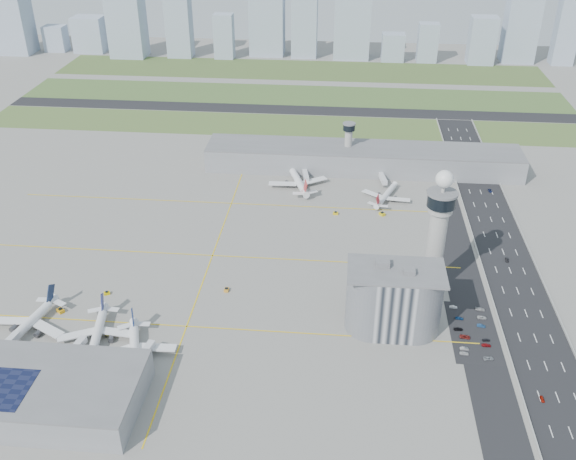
# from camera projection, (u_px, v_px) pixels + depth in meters

# --- Properties ---
(ground) EXTENTS (1000.00, 1000.00, 0.00)m
(ground) POSITION_uv_depth(u_px,v_px,m) (281.00, 292.00, 312.08)
(ground) COLOR gray
(grass_strip_0) EXTENTS (480.00, 50.00, 0.08)m
(grass_strip_0) POSITION_uv_depth(u_px,v_px,m) (285.00, 126.00, 507.49)
(grass_strip_0) COLOR #4F6C33
(grass_strip_0) RESTS_ON ground
(grass_strip_1) EXTENTS (480.00, 60.00, 0.08)m
(grass_strip_1) POSITION_uv_depth(u_px,v_px,m) (293.00, 95.00, 572.10)
(grass_strip_1) COLOR #496B32
(grass_strip_1) RESTS_ON ground
(grass_strip_2) EXTENTS (480.00, 70.00, 0.08)m
(grass_strip_2) POSITION_uv_depth(u_px,v_px,m) (300.00, 70.00, 641.02)
(grass_strip_2) COLOR #4C612E
(grass_strip_2) RESTS_ON ground
(runway) EXTENTS (480.00, 22.00, 0.10)m
(runway) POSITION_uv_depth(u_px,v_px,m) (289.00, 110.00, 539.35)
(runway) COLOR black
(runway) RESTS_ON ground
(highway) EXTENTS (28.00, 500.00, 0.10)m
(highway) POSITION_uv_depth(u_px,v_px,m) (523.00, 306.00, 302.87)
(highway) COLOR black
(highway) RESTS_ON ground
(barrier_left) EXTENTS (0.60, 500.00, 1.20)m
(barrier_left) POSITION_uv_depth(u_px,v_px,m) (493.00, 303.00, 303.71)
(barrier_left) COLOR #9E9E99
(barrier_left) RESTS_ON ground
(barrier_right) EXTENTS (0.60, 500.00, 1.20)m
(barrier_right) POSITION_uv_depth(u_px,v_px,m) (554.00, 306.00, 301.48)
(barrier_right) COLOR #9E9E99
(barrier_right) RESTS_ON ground
(landside_road) EXTENTS (18.00, 260.00, 0.08)m
(landside_road) POSITION_uv_depth(u_px,v_px,m) (473.00, 316.00, 296.26)
(landside_road) COLOR black
(landside_road) RESTS_ON ground
(parking_lot) EXTENTS (20.00, 44.00, 0.10)m
(parking_lot) POSITION_uv_depth(u_px,v_px,m) (472.00, 332.00, 286.08)
(parking_lot) COLOR black
(parking_lot) RESTS_ON ground
(taxiway_line_h_0) EXTENTS (260.00, 0.60, 0.01)m
(taxiway_line_h_0) POSITION_uv_depth(u_px,v_px,m) (187.00, 326.00, 289.43)
(taxiway_line_h_0) COLOR yellow
(taxiway_line_h_0) RESTS_ON ground
(taxiway_line_h_1) EXTENTS (260.00, 0.60, 0.01)m
(taxiway_line_h_1) POSITION_uv_depth(u_px,v_px,m) (212.00, 256.00, 341.12)
(taxiway_line_h_1) COLOR yellow
(taxiway_line_h_1) RESTS_ON ground
(taxiway_line_h_2) EXTENTS (260.00, 0.60, 0.01)m
(taxiway_line_h_2) POSITION_uv_depth(u_px,v_px,m) (231.00, 203.00, 392.81)
(taxiway_line_h_2) COLOR yellow
(taxiway_line_h_2) RESTS_ON ground
(taxiway_line_v) EXTENTS (0.60, 260.00, 0.01)m
(taxiway_line_v) POSITION_uv_depth(u_px,v_px,m) (212.00, 256.00, 341.12)
(taxiway_line_v) COLOR yellow
(taxiway_line_v) RESTS_ON ground
(control_tower) EXTENTS (14.00, 14.00, 64.50)m
(control_tower) POSITION_uv_depth(u_px,v_px,m) (438.00, 229.00, 295.65)
(control_tower) COLOR #ADAAA5
(control_tower) RESTS_ON ground
(secondary_tower) EXTENTS (8.60, 8.60, 31.90)m
(secondary_tower) POSITION_uv_depth(u_px,v_px,m) (348.00, 142.00, 429.48)
(secondary_tower) COLOR #ADAAA5
(secondary_tower) RESTS_ON ground
(admin_building) EXTENTS (42.00, 24.00, 33.50)m
(admin_building) POSITION_uv_depth(u_px,v_px,m) (394.00, 300.00, 281.31)
(admin_building) COLOR #B2B2B7
(admin_building) RESTS_ON ground
(terminal_pier) EXTENTS (210.00, 32.00, 15.80)m
(terminal_pier) POSITION_uv_depth(u_px,v_px,m) (362.00, 158.00, 432.42)
(terminal_pier) COLOR gray
(terminal_pier) RESTS_ON ground
(near_terminal) EXTENTS (84.00, 42.00, 13.00)m
(near_terminal) POSITION_uv_depth(u_px,v_px,m) (31.00, 391.00, 245.24)
(near_terminal) COLOR gray
(near_terminal) RESTS_ON ground
(airplane_near_a) EXTENTS (45.68, 50.70, 12.26)m
(airplane_near_a) POSITION_uv_depth(u_px,v_px,m) (25.00, 321.00, 282.89)
(airplane_near_a) COLOR white
(airplane_near_a) RESTS_ON ground
(airplane_near_b) EXTENTS (41.95, 46.97, 11.59)m
(airplane_near_b) POSITION_uv_depth(u_px,v_px,m) (96.00, 330.00, 277.87)
(airplane_near_b) COLOR white
(airplane_near_b) RESTS_ON ground
(airplane_near_c) EXTENTS (46.65, 50.72, 11.73)m
(airplane_near_c) POSITION_uv_depth(u_px,v_px,m) (134.00, 347.00, 268.19)
(airplane_near_c) COLOR white
(airplane_near_c) RESTS_ON ground
(airplane_far_a) EXTENTS (51.24, 55.62, 12.81)m
(airplane_far_a) POSITION_uv_depth(u_px,v_px,m) (298.00, 176.00, 411.66)
(airplane_far_a) COLOR white
(airplane_far_a) RESTS_ON ground
(airplane_far_b) EXTENTS (42.43, 45.57, 10.29)m
(airplane_far_b) POSITION_uv_depth(u_px,v_px,m) (387.00, 192.00, 395.33)
(airplane_far_b) COLOR white
(airplane_far_b) RESTS_ON ground
(jet_bridge_near_1) EXTENTS (5.39, 14.31, 5.70)m
(jet_bridge_near_1) POSITION_uv_depth(u_px,v_px,m) (67.00, 362.00, 264.73)
(jet_bridge_near_1) COLOR silver
(jet_bridge_near_1) RESTS_ON ground
(jet_bridge_near_2) EXTENTS (5.39, 14.31, 5.70)m
(jet_bridge_near_2) POSITION_uv_depth(u_px,v_px,m) (138.00, 367.00, 262.34)
(jet_bridge_near_2) COLOR silver
(jet_bridge_near_2) RESTS_ON ground
(jet_bridge_far_0) EXTENTS (5.39, 14.31, 5.70)m
(jet_bridge_far_0) POSITION_uv_depth(u_px,v_px,m) (305.00, 173.00, 424.21)
(jet_bridge_far_0) COLOR silver
(jet_bridge_far_0) RESTS_ON ground
(jet_bridge_far_1) EXTENTS (5.39, 14.31, 5.70)m
(jet_bridge_far_1) POSITION_uv_depth(u_px,v_px,m) (380.00, 176.00, 420.21)
(jet_bridge_far_1) COLOR silver
(jet_bridge_far_1) RESTS_ON ground
(tug_0) EXTENTS (4.34, 4.12, 2.08)m
(tug_0) POSITION_uv_depth(u_px,v_px,m) (60.00, 310.00, 298.07)
(tug_0) COLOR orange
(tug_0) RESTS_ON ground
(tug_1) EXTENTS (3.40, 2.99, 1.65)m
(tug_1) POSITION_uv_depth(u_px,v_px,m) (107.00, 293.00, 310.42)
(tug_1) COLOR #D2B400
(tug_1) RESTS_ON ground
(tug_2) EXTENTS (3.70, 2.59, 2.12)m
(tug_2) POSITION_uv_depth(u_px,v_px,m) (110.00, 333.00, 283.95)
(tug_2) COLOR yellow
(tug_2) RESTS_ON ground
(tug_3) EXTENTS (2.17, 3.08, 1.75)m
(tug_3) POSITION_uv_depth(u_px,v_px,m) (226.00, 289.00, 312.77)
(tug_3) COLOR orange
(tug_3) RESTS_ON ground
(tug_4) EXTENTS (3.12, 2.22, 1.76)m
(tug_4) POSITION_uv_depth(u_px,v_px,m) (336.00, 213.00, 380.31)
(tug_4) COLOR gold
(tug_4) RESTS_ON ground
(tug_5) EXTENTS (4.00, 4.26, 2.04)m
(tug_5) POSITION_uv_depth(u_px,v_px,m) (382.00, 214.00, 379.34)
(tug_5) COLOR gold
(tug_5) RESTS_ON ground
(car_lot_0) EXTENTS (3.86, 1.81, 1.28)m
(car_lot_0) POSITION_uv_depth(u_px,v_px,m) (464.00, 353.00, 272.75)
(car_lot_0) COLOR silver
(car_lot_0) RESTS_ON ground
(car_lot_1) EXTENTS (3.79, 1.47, 1.23)m
(car_lot_1) POSITION_uv_depth(u_px,v_px,m) (464.00, 349.00, 275.41)
(car_lot_1) COLOR #9C9C9C
(car_lot_1) RESTS_ON ground
(car_lot_2) EXTENTS (4.86, 2.70, 1.29)m
(car_lot_2) POSITION_uv_depth(u_px,v_px,m) (465.00, 337.00, 282.18)
(car_lot_2) COLOR maroon
(car_lot_2) RESTS_ON ground
(car_lot_3) EXTENTS (4.23, 1.99, 1.19)m
(car_lot_3) POSITION_uv_depth(u_px,v_px,m) (458.00, 329.00, 286.89)
(car_lot_3) COLOR black
(car_lot_3) RESTS_ON ground
(car_lot_4) EXTENTS (3.85, 1.83, 1.27)m
(car_lot_4) POSITION_uv_depth(u_px,v_px,m) (459.00, 318.00, 293.63)
(car_lot_4) COLOR navy
(car_lot_4) RESTS_ON ground
(car_lot_5) EXTENTS (3.61, 1.37, 1.17)m
(car_lot_5) POSITION_uv_depth(u_px,v_px,m) (453.00, 307.00, 300.98)
(car_lot_5) COLOR white
(car_lot_5) RESTS_ON ground
(car_lot_6) EXTENTS (4.53, 2.65, 1.18)m
(car_lot_6) POSITION_uv_depth(u_px,v_px,m) (488.00, 358.00, 270.00)
(car_lot_6) COLOR gray
(car_lot_6) RESTS_ON ground
(car_lot_7) EXTENTS (4.08, 1.70, 1.18)m
(car_lot_7) POSITION_uv_depth(u_px,v_px,m) (486.00, 345.00, 277.38)
(car_lot_7) COLOR maroon
(car_lot_7) RESTS_ON ground
(car_lot_8) EXTENTS (3.47, 1.74, 1.14)m
(car_lot_8) POSITION_uv_depth(u_px,v_px,m) (486.00, 340.00, 280.41)
(car_lot_8) COLOR black
(car_lot_8) RESTS_ON ground
(car_lot_9) EXTENTS (3.94, 1.92, 1.24)m
(car_lot_9) POSITION_uv_depth(u_px,v_px,m) (481.00, 326.00, 288.88)
(car_lot_9) COLOR navy
(car_lot_9) RESTS_ON ground
(car_lot_10) EXTENTS (4.26, 2.13, 1.16)m
(car_lot_10) POSITION_uv_depth(u_px,v_px,m) (482.00, 318.00, 294.09)
(car_lot_10) COLOR silver
(car_lot_10) RESTS_ON ground
(car_lot_11) EXTENTS (4.54, 2.35, 1.26)m
(car_lot_11) POSITION_uv_depth(u_px,v_px,m) (480.00, 309.00, 299.46)
(car_lot_11) COLOR #A1A1A1
(car_lot_11) RESTS_ON ground
(car_hw_0) EXTENTS (1.56, 3.39, 1.13)m
(car_hw_0) POSITION_uv_depth(u_px,v_px,m) (542.00, 399.00, 249.74)
(car_hw_0) COLOR #951709
(car_hw_0) RESTS_ON ground
(car_hw_1) EXTENTS (1.67, 3.96, 1.27)m
(car_hw_1) POSITION_uv_depth(u_px,v_px,m) (507.00, 260.00, 336.36)
(car_hw_1) COLOR black
(car_hw_1) RESTS_ON ground
(car_hw_2) EXTENTS (2.20, 4.33, 1.17)m
(car_hw_2) POSITION_uv_depth(u_px,v_px,m) (490.00, 191.00, 406.63)
(car_hw_2) COLOR navy
(car_hw_2) RESTS_ON ground
(car_hw_4) EXTENTS (1.71, 3.33, 1.08)m
(car_hw_4) POSITION_uv_depth(u_px,v_px,m) (456.00, 153.00, 459.02)
(car_hw_4) COLOR gray
(car_hw_4) RESTS_ON ground
(skyline_bldg_1) EXTENTS (37.63, 30.10, 65.60)m
(skyline_bldg_1) POSITION_uv_depth(u_px,v_px,m) (12.00, 22.00, 681.85)
(skyline_bldg_1) COLOR #9EADC1
(skyline_bldg_1) RESTS_ON ground
(skyline_bldg_2) EXTENTS (22.81, 18.25, 26.79)m
(skyline_bldg_2) POSITION_uv_depth(u_px,v_px,m) (56.00, 38.00, 699.20)
(skyline_bldg_2) COLOR #9EADC1
(skyline_bldg_2) RESTS_ON ground
(skyline_bldg_3) EXTENTS (32.30, 25.84, 36.93)m
(skyline_bldg_3) POSITION_uv_depth(u_px,v_px,m) (90.00, 34.00, 694.59)
(skyline_bldg_3) COLOR #9EADC1
(skyline_bldg_3) RESTS_ON ground
(skyline_bldg_4) EXTENTS (35.81, 28.65, 60.36)m
(skyline_bldg_4) POSITION_uv_depth(u_px,v_px,m) (127.00, 27.00, 670.96)
(skyline_bldg_4) COLOR #9EADC1
(skyline_bldg_4) RESTS_ON ground
(skyline_bldg_5) EXTENTS (25.49, 20.39, 66.89)m
(skyline_bldg_5) POSITION_uv_depth(u_px,v_px,m) (179.00, 24.00, 668.83)
(skyline_bldg_5) COLOR #9EADC1
(skyline_bldg_5) RESTS_ON ground
(skyline_bldg_6) EXTENTS (20.04, 16.03, 45.20)m
(skyline_bldg_6) POSITION_uv_depth(u_px,v_px,m) (224.00, 36.00, 668.96)
(skyline_bldg_6) COLOR #9EADC1
(skyline_bldg_6) RESTS_ON ground
(skyline_bldg_7) EXTENTS (35.76, 28.61, 61.22)m
(skyline_bldg_7) POSITION_uv_depth(u_px,v_px,m) (267.00, 25.00, 677.85)
(skyline_bldg_7) COLOR #9EADC1
(skyline_bldg_7) RESTS_ON ground
(skyline_bldg_8) EXTENTS (26.33, 21.06, 83.39)m
(skyline_bldg_8) POSITION_uv_depth(u_px,v_px,m) (305.00, 16.00, 664.50)
(skyline_bldg_8) COLOR #9EADC1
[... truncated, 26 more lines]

